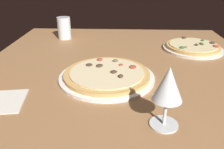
{
  "coord_description": "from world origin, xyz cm",
  "views": [
    {
      "loc": [
        64.94,
        0.47,
        39.34
      ],
      "look_at": [
        -3.21,
        -2.41,
        7.0
      ],
      "focal_mm": 36.77,
      "sensor_mm": 36.0,
      "label": 1
    }
  ],
  "objects": [
    {
      "name": "pizza_main",
      "position": [
        -6.47,
        -4.82,
        5.21
      ],
      "size": [
        32.97,
        32.97,
        3.39
      ],
      "color": "white",
      "rests_on": "dining_table"
    },
    {
      "name": "dining_table",
      "position": [
        0.0,
        0.0,
        2.0
      ],
      "size": [
        150.0,
        110.0,
        4.0
      ],
      "primitive_type": "cube",
      "color": "#996B42",
      "rests_on": "ground"
    },
    {
      "name": "wine_glass_far",
      "position": [
        18.82,
        10.75,
        14.72
      ],
      "size": [
        7.15,
        7.15,
        15.51
      ],
      "color": "silver",
      "rests_on": "dining_table"
    },
    {
      "name": "water_glass",
      "position": [
        -53.96,
        -30.41,
        9.1
      ],
      "size": [
        6.92,
        6.92,
        11.31
      ],
      "color": "silver",
      "rests_on": "dining_table"
    },
    {
      "name": "pizza_side",
      "position": [
        -38.47,
        33.36,
        5.23
      ],
      "size": [
        27.15,
        27.15,
        3.38
      ],
      "color": "silver",
      "rests_on": "dining_table"
    }
  ]
}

